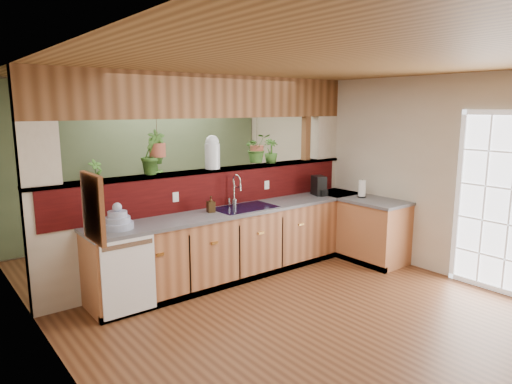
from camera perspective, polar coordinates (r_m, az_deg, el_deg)
ground at (r=5.36m, az=2.80°, el=-13.57°), size 4.60×7.00×0.01m
ceiling at (r=4.91m, az=3.08°, el=15.36°), size 4.60×7.00×0.01m
wall_back at (r=7.92m, az=-13.90°, el=3.80°), size 4.60×0.02×2.60m
wall_left at (r=3.90m, az=-23.58°, el=-3.48°), size 0.02×7.00×2.60m
wall_right at (r=6.69m, az=18.02°, el=2.40°), size 0.02×7.00×2.60m
pass_through_partition at (r=6.07m, az=-5.22°, el=1.05°), size 4.60×0.21×2.60m
pass_through_ledge at (r=6.03m, az=-5.49°, el=2.71°), size 4.60×0.21×0.04m
header_beam at (r=5.98m, az=-5.66°, el=11.82°), size 4.60×0.15×0.55m
sage_backwall at (r=7.91m, az=-13.84°, el=3.79°), size 4.55×0.02×2.55m
countertop at (r=6.34m, az=3.45°, el=-5.40°), size 4.14×1.52×0.90m
dishwasher at (r=4.99m, az=-15.58°, el=-10.14°), size 0.58×0.03×0.82m
navy_sink at (r=5.96m, az=-1.43°, el=-2.70°), size 0.82×0.50×0.18m
french_door at (r=6.08m, az=27.89°, el=-1.47°), size 0.06×1.02×2.16m
framed_print at (r=3.10m, az=-19.67°, el=-1.90°), size 0.04×0.35×0.45m
faucet at (r=6.01m, az=-2.59°, el=0.38°), size 0.18×0.19×0.42m
dish_stack at (r=5.12m, az=-16.89°, el=-3.45°), size 0.33×0.33×0.29m
soap_dispenser at (r=5.69m, az=-5.67°, el=-1.53°), size 0.11×0.11×0.20m
coffee_maker at (r=6.83m, az=7.91°, el=0.70°), size 0.15×0.26×0.29m
paper_towel at (r=6.78m, az=13.12°, el=0.36°), size 0.12×0.12×0.27m
glass_jar at (r=6.01m, az=-5.48°, el=4.99°), size 0.20×0.20×0.44m
ledge_plant_left at (r=5.59m, az=-12.89°, el=4.55°), size 0.32×0.30×0.48m
ledge_plant_right at (r=6.60m, az=1.88°, el=5.13°), size 0.21×0.21×0.35m
hanging_plant_a at (r=5.61m, az=-12.28°, el=6.88°), size 0.22×0.19×0.54m
hanging_plant_b at (r=6.42m, az=0.12°, el=7.03°), size 0.43×0.39×0.55m
shelving_console at (r=7.70m, az=-15.12°, el=-2.49°), size 1.48×0.92×0.96m
shelf_plant_a at (r=7.38m, az=-19.38°, el=2.23°), size 0.26×0.21×0.43m
shelf_plant_b at (r=7.75m, az=-12.41°, el=2.95°), size 0.32×0.32×0.43m
floor_plant at (r=7.79m, az=-3.01°, el=-2.68°), size 0.89×0.82×0.82m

